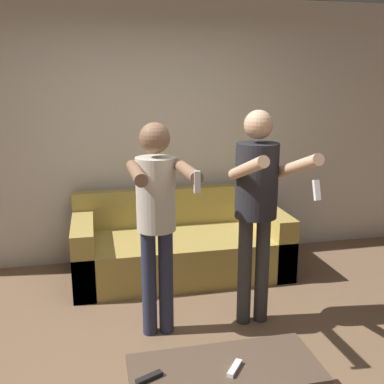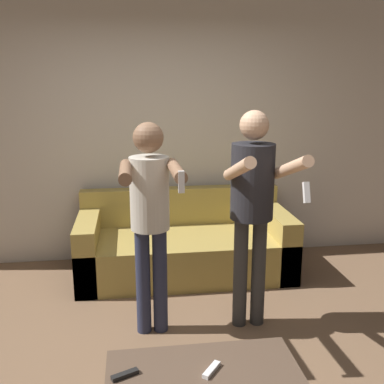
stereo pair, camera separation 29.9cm
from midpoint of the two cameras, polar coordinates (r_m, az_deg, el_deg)
ground_plane at (r=3.26m, az=-2.95°, el=-21.49°), size 14.00×14.00×0.00m
wall_back at (r=4.74m, az=-7.39°, el=7.34°), size 6.40×0.06×2.70m
couch at (r=4.54m, az=-3.44°, el=-6.95°), size 2.08×0.94×0.79m
person_standing_left at (r=3.22m, az=-7.17°, el=-2.08°), size 0.41×0.76×1.61m
person_standing_right at (r=3.36m, az=5.78°, el=-0.37°), size 0.44×0.78×1.69m
coffee_table at (r=2.67m, az=0.79°, el=-21.99°), size 1.06×0.47×0.36m
remote_near at (r=2.62m, az=1.95°, el=-21.53°), size 0.12×0.14×0.02m
remote_far at (r=2.58m, az=-9.03°, el=-22.33°), size 0.15×0.09×0.02m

